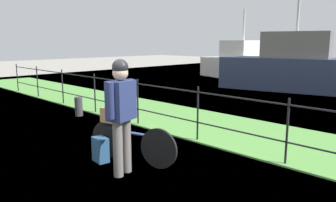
{
  "coord_description": "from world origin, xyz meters",
  "views": [
    {
      "loc": [
        3.98,
        -2.5,
        1.92
      ],
      "look_at": [
        0.0,
        1.47,
        0.9
      ],
      "focal_mm": 35.23,
      "sensor_mm": 36.0,
      "label": 1
    }
  ],
  "objects_px": {
    "backpack_on_paving": "(100,150)",
    "moored_boat_far": "(294,68)",
    "terrier_dog": "(114,103)",
    "cyclist_person": "(121,107)",
    "mooring_bollard": "(79,107)",
    "wooden_crate": "(113,114)",
    "bicycle_main": "(131,142)",
    "moored_boat_near": "(242,64)"
  },
  "relations": [
    {
      "from": "terrier_dog",
      "to": "mooring_bollard",
      "type": "xyz_separation_m",
      "value": [
        -3.27,
        1.22,
        -0.7
      ]
    },
    {
      "from": "moored_boat_near",
      "to": "bicycle_main",
      "type": "bearing_deg",
      "value": -64.91
    },
    {
      "from": "terrier_dog",
      "to": "backpack_on_paving",
      "type": "distance_m",
      "value": 0.79
    },
    {
      "from": "cyclist_person",
      "to": "moored_boat_far",
      "type": "xyz_separation_m",
      "value": [
        -1.97,
        9.95,
        -0.14
      ]
    },
    {
      "from": "terrier_dog",
      "to": "cyclist_person",
      "type": "bearing_deg",
      "value": -26.43
    },
    {
      "from": "cyclist_person",
      "to": "mooring_bollard",
      "type": "height_order",
      "value": "cyclist_person"
    },
    {
      "from": "wooden_crate",
      "to": "terrier_dog",
      "type": "bearing_deg",
      "value": 15.51
    },
    {
      "from": "moored_boat_near",
      "to": "moored_boat_far",
      "type": "xyz_separation_m",
      "value": [
        3.96,
        -2.49,
        0.13
      ]
    },
    {
      "from": "bicycle_main",
      "to": "terrier_dog",
      "type": "distance_m",
      "value": 0.69
    },
    {
      "from": "terrier_dog",
      "to": "moored_boat_far",
      "type": "xyz_separation_m",
      "value": [
        -1.36,
        9.65,
        -0.08
      ]
    },
    {
      "from": "wooden_crate",
      "to": "terrier_dog",
      "type": "relative_size",
      "value": 1.02
    },
    {
      "from": "moored_boat_far",
      "to": "backpack_on_paving",
      "type": "bearing_deg",
      "value": -82.48
    },
    {
      "from": "wooden_crate",
      "to": "backpack_on_paving",
      "type": "distance_m",
      "value": 0.6
    },
    {
      "from": "wooden_crate",
      "to": "mooring_bollard",
      "type": "bearing_deg",
      "value": 159.31
    },
    {
      "from": "backpack_on_paving",
      "to": "mooring_bollard",
      "type": "relative_size",
      "value": 0.8
    },
    {
      "from": "terrier_dog",
      "to": "moored_boat_far",
      "type": "distance_m",
      "value": 9.75
    },
    {
      "from": "backpack_on_paving",
      "to": "moored_boat_far",
      "type": "relative_size",
      "value": 0.07
    },
    {
      "from": "bicycle_main",
      "to": "terrier_dog",
      "type": "relative_size",
      "value": 4.85
    },
    {
      "from": "mooring_bollard",
      "to": "moored_boat_near",
      "type": "relative_size",
      "value": 0.1
    },
    {
      "from": "bicycle_main",
      "to": "moored_boat_near",
      "type": "xyz_separation_m",
      "value": [
        -5.64,
        12.05,
        0.4
      ]
    },
    {
      "from": "terrier_dog",
      "to": "cyclist_person",
      "type": "distance_m",
      "value": 0.68
    },
    {
      "from": "backpack_on_paving",
      "to": "moored_boat_far",
      "type": "distance_m",
      "value": 10.0
    },
    {
      "from": "cyclist_person",
      "to": "moored_boat_far",
      "type": "bearing_deg",
      "value": 101.18
    },
    {
      "from": "moored_boat_near",
      "to": "wooden_crate",
      "type": "bearing_deg",
      "value": -66.43
    },
    {
      "from": "moored_boat_far",
      "to": "terrier_dog",
      "type": "bearing_deg",
      "value": -81.96
    },
    {
      "from": "wooden_crate",
      "to": "backpack_on_paving",
      "type": "xyz_separation_m",
      "value": [
        -0.03,
        -0.24,
        -0.55
      ]
    },
    {
      "from": "terrier_dog",
      "to": "mooring_bollard",
      "type": "height_order",
      "value": "terrier_dog"
    },
    {
      "from": "mooring_bollard",
      "to": "moored_boat_near",
      "type": "xyz_separation_m",
      "value": [
        -2.06,
        10.92,
        0.48
      ]
    },
    {
      "from": "cyclist_person",
      "to": "moored_boat_near",
      "type": "xyz_separation_m",
      "value": [
        -5.93,
        12.44,
        -0.27
      ]
    },
    {
      "from": "wooden_crate",
      "to": "moored_boat_near",
      "type": "xyz_separation_m",
      "value": [
        -5.3,
        12.15,
        -0.01
      ]
    },
    {
      "from": "wooden_crate",
      "to": "backpack_on_paving",
      "type": "relative_size",
      "value": 0.82
    },
    {
      "from": "bicycle_main",
      "to": "moored_boat_near",
      "type": "relative_size",
      "value": 0.33
    },
    {
      "from": "mooring_bollard",
      "to": "moored_boat_far",
      "type": "distance_m",
      "value": 8.67
    },
    {
      "from": "bicycle_main",
      "to": "wooden_crate",
      "type": "relative_size",
      "value": 4.77
    },
    {
      "from": "bicycle_main",
      "to": "cyclist_person",
      "type": "distance_m",
      "value": 0.82
    },
    {
      "from": "bicycle_main",
      "to": "backpack_on_paving",
      "type": "bearing_deg",
      "value": -138.7
    },
    {
      "from": "mooring_bollard",
      "to": "moored_boat_far",
      "type": "relative_size",
      "value": 0.08
    },
    {
      "from": "wooden_crate",
      "to": "terrier_dog",
      "type": "height_order",
      "value": "terrier_dog"
    },
    {
      "from": "wooden_crate",
      "to": "moored_boat_near",
      "type": "distance_m",
      "value": 13.26
    },
    {
      "from": "wooden_crate",
      "to": "cyclist_person",
      "type": "relative_size",
      "value": 0.2
    },
    {
      "from": "wooden_crate",
      "to": "terrier_dog",
      "type": "distance_m",
      "value": 0.2
    },
    {
      "from": "backpack_on_paving",
      "to": "terrier_dog",
      "type": "bearing_deg",
      "value": 83.81
    }
  ]
}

